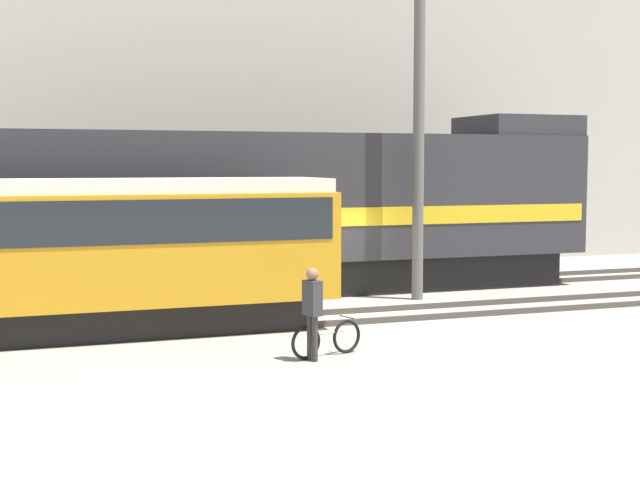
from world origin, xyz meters
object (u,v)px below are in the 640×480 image
(freight_locomotive, at_px, (280,210))
(utility_pole_left, at_px, (419,117))
(bicycle, at_px, (327,339))
(person, at_px, (312,304))
(streetcar, at_px, (93,247))

(freight_locomotive, xyz_separation_m, utility_pole_left, (3.16, -2.25, 2.51))
(bicycle, height_order, utility_pole_left, utility_pole_left)
(utility_pole_left, bearing_deg, person, -130.03)
(streetcar, distance_m, utility_pole_left, 9.46)
(person, relative_size, utility_pole_left, 0.18)
(freight_locomotive, height_order, bicycle, freight_locomotive)
(utility_pole_left, bearing_deg, freight_locomotive, 144.56)
(freight_locomotive, height_order, person, freight_locomotive)
(streetcar, xyz_separation_m, utility_pole_left, (8.70, 2.25, 2.96))
(bicycle, bearing_deg, freight_locomotive, 78.89)
(streetcar, distance_m, bicycle, 5.56)
(person, bearing_deg, utility_pole_left, 49.97)
(freight_locomotive, distance_m, utility_pole_left, 4.62)
(freight_locomotive, bearing_deg, bicycle, -101.11)
(freight_locomotive, relative_size, streetcar, 1.80)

